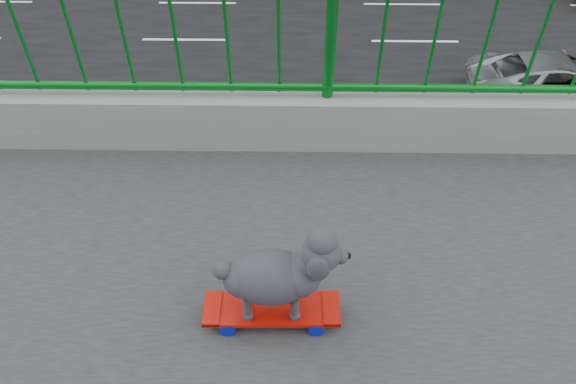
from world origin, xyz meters
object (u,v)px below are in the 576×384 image
(skateboard, at_px, (272,311))
(poodle, at_px, (278,273))
(car_2, at_px, (556,81))
(car_5, at_px, (102,244))

(skateboard, distance_m, poodle, 0.24)
(car_2, relative_size, car_5, 1.14)
(poodle, distance_m, car_5, 9.53)
(skateboard, relative_size, car_2, 0.11)
(car_2, bearing_deg, skateboard, 147.86)
(poodle, relative_size, car_2, 0.10)
(car_2, bearing_deg, poodle, 147.95)
(car_2, xyz_separation_m, car_5, (6.40, -11.42, 0.03))
(poodle, xyz_separation_m, car_2, (-12.16, 7.61, -6.60))
(poodle, height_order, car_2, poodle)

